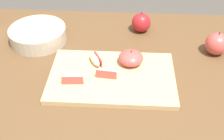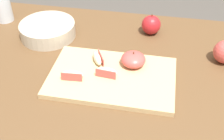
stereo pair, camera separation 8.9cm
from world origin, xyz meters
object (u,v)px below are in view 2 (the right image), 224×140
at_px(cutting_board, 112,77).
at_px(whole_apple_crimson, 151,25).
at_px(drinking_glass_water, 3,8).
at_px(apple_wedge_near_knife, 72,75).
at_px(ceramic_fruit_bowl, 48,29).
at_px(apple_half_skin_up, 133,59).
at_px(apple_wedge_middle, 107,72).
at_px(apple_wedge_left, 98,58).

bearing_deg(cutting_board, whole_apple_crimson, 72.04).
xyz_separation_m(whole_apple_crimson, drinking_glass_water, (-0.59, -0.01, 0.02)).
height_order(apple_wedge_near_knife, ceramic_fruit_bowl, ceramic_fruit_bowl).
xyz_separation_m(apple_half_skin_up, whole_apple_crimson, (0.04, 0.23, -0.00)).
xyz_separation_m(apple_wedge_near_knife, apple_wedge_middle, (0.10, 0.03, 0.00)).
height_order(cutting_board, apple_wedge_middle, apple_wedge_middle).
relative_size(apple_wedge_near_knife, drinking_glass_water, 0.65).
distance_m(apple_wedge_near_knife, apple_wedge_left, 0.11).
height_order(apple_wedge_near_knife, drinking_glass_water, drinking_glass_water).
xyz_separation_m(whole_apple_crimson, ceramic_fruit_bowl, (-0.37, -0.09, -0.01)).
bearing_deg(cutting_board, drinking_glass_water, 150.32).
height_order(apple_wedge_left, whole_apple_crimson, whole_apple_crimson).
bearing_deg(apple_wedge_middle, drinking_glass_water, 149.05).
bearing_deg(ceramic_fruit_bowl, whole_apple_crimson, 13.74).
distance_m(apple_wedge_middle, whole_apple_crimson, 0.32).
relative_size(apple_wedge_left, ceramic_fruit_bowl, 0.34).
bearing_deg(apple_wedge_left, apple_wedge_near_knife, -120.99).
relative_size(apple_wedge_middle, ceramic_fruit_bowl, 0.34).
height_order(cutting_board, ceramic_fruit_bowl, ceramic_fruit_bowl).
distance_m(whole_apple_crimson, drinking_glass_water, 0.59).
height_order(apple_half_skin_up, apple_wedge_left, apple_half_skin_up).
relative_size(cutting_board, apple_wedge_near_knife, 5.66).
bearing_deg(whole_apple_crimson, apple_wedge_middle, -110.32).
xyz_separation_m(cutting_board, apple_wedge_near_knife, (-0.11, -0.04, 0.02)).
bearing_deg(ceramic_fruit_bowl, apple_wedge_left, -32.78).
distance_m(ceramic_fruit_bowl, drinking_glass_water, 0.23).
distance_m(apple_half_skin_up, whole_apple_crimson, 0.23).
relative_size(cutting_board, apple_wedge_left, 5.58).
xyz_separation_m(ceramic_fruit_bowl, drinking_glass_water, (-0.21, 0.08, 0.02)).
bearing_deg(apple_wedge_near_knife, drinking_glass_water, 139.98).
relative_size(cutting_board, ceramic_fruit_bowl, 1.90).
bearing_deg(apple_wedge_left, drinking_glass_water, 152.66).
bearing_deg(apple_half_skin_up, whole_apple_crimson, 80.67).
bearing_deg(apple_wedge_near_knife, cutting_board, 18.34).
distance_m(apple_wedge_near_knife, whole_apple_crimson, 0.39).
bearing_deg(apple_wedge_left, whole_apple_crimson, 57.09).
bearing_deg(apple_half_skin_up, cutting_board, -132.12).
bearing_deg(drinking_glass_water, apple_wedge_middle, -30.95).
bearing_deg(apple_wedge_near_knife, ceramic_fruit_bowl, 125.03).
bearing_deg(apple_wedge_near_knife, whole_apple_crimson, 57.63).
height_order(whole_apple_crimson, ceramic_fruit_bowl, whole_apple_crimson).
bearing_deg(apple_half_skin_up, drinking_glass_water, 158.32).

